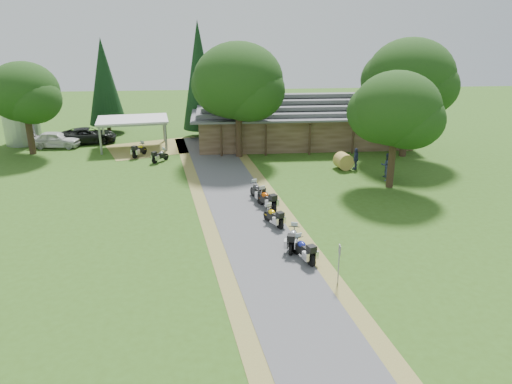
{
  "coord_description": "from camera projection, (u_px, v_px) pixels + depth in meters",
  "views": [
    {
      "loc": [
        -2.52,
        -23.96,
        12.4
      ],
      "look_at": [
        -0.06,
        5.53,
        1.6
      ],
      "focal_mm": 35.0,
      "sensor_mm": 36.0,
      "label": 1
    }
  ],
  "objects": [
    {
      "name": "motorcycle_row_a",
      "position": [
        304.0,
        249.0,
        26.1
      ],
      "size": [
        1.3,
        2.01,
        1.31
      ],
      "primitive_type": null,
      "rotation": [
        0.0,
        0.0,
        1.95
      ],
      "color": "navy",
      "rests_on": "ground"
    },
    {
      "name": "motorcycle_row_b",
      "position": [
        293.0,
        237.0,
        27.37
      ],
      "size": [
        1.15,
        2.05,
        1.33
      ],
      "primitive_type": null,
      "rotation": [
        0.0,
        0.0,
        1.29
      ],
      "color": "#9D9EA4",
      "rests_on": "ground"
    },
    {
      "name": "car_white_sedan",
      "position": [
        55.0,
        137.0,
        47.67
      ],
      "size": [
        3.0,
        6.05,
        1.95
      ],
      "primitive_type": "imported",
      "rotation": [
        0.0,
        0.0,
        1.48
      ],
      "color": "white",
      "rests_on": "ground"
    },
    {
      "name": "motorcycle_carport_a",
      "position": [
        139.0,
        149.0,
        44.8
      ],
      "size": [
        1.37,
        1.96,
        1.28
      ],
      "primitive_type": null,
      "rotation": [
        0.0,
        0.0,
        1.12
      ],
      "color": "gold",
      "rests_on": "ground"
    },
    {
      "name": "carport",
      "position": [
        134.0,
        133.0,
        47.41
      ],
      "size": [
        7.03,
        5.17,
        2.82
      ],
      "primitive_type": null,
      "rotation": [
        0.0,
        0.0,
        0.13
      ],
      "color": "silver",
      "rests_on": "ground"
    },
    {
      "name": "motorcycle_row_d",
      "position": [
        267.0,
        199.0,
        32.9
      ],
      "size": [
        1.46,
        2.15,
        1.41
      ],
      "primitive_type": null,
      "rotation": [
        0.0,
        0.0,
        1.99
      ],
      "color": "#BB4404",
      "rests_on": "ground"
    },
    {
      "name": "oak_lodge_left",
      "position": [
        238.0,
        96.0,
        43.07
      ],
      "size": [
        7.74,
        7.74,
        10.88
      ],
      "primitive_type": null,
      "color": "#153710",
      "rests_on": "ground"
    },
    {
      "name": "motorcycle_carport_b",
      "position": [
        160.0,
        155.0,
        43.22
      ],
      "size": [
        1.51,
        1.64,
        1.16
      ],
      "primitive_type": null,
      "rotation": [
        0.0,
        0.0,
        0.87
      ],
      "color": "slate",
      "rests_on": "ground"
    },
    {
      "name": "ground",
      "position": [
        266.0,
        255.0,
        26.88
      ],
      "size": [
        120.0,
        120.0,
        0.0
      ],
      "primitive_type": "plane",
      "color": "#335417",
      "rests_on": "ground"
    },
    {
      "name": "driveway",
      "position": [
        251.0,
        225.0,
        30.58
      ],
      "size": [
        51.95,
        51.95,
        0.0
      ],
      "primitive_type": "plane",
      "rotation": [
        0.0,
        0.0,
        0.14
      ],
      "color": "#4D4E50",
      "rests_on": "ground"
    },
    {
      "name": "silo",
      "position": [
        19.0,
        109.0,
        48.19
      ],
      "size": [
        3.81,
        3.81,
        6.87
      ],
      "primitive_type": "cylinder",
      "rotation": [
        0.0,
        0.0,
        -0.14
      ],
      "color": "gray",
      "rests_on": "ground"
    },
    {
      "name": "oak_lodge_right",
      "position": [
        409.0,
        92.0,
        43.17
      ],
      "size": [
        7.51,
        7.51,
        11.52
      ],
      "primitive_type": null,
      "color": "#153710",
      "rests_on": "ground"
    },
    {
      "name": "cedar_near",
      "position": [
        199.0,
        80.0,
        49.89
      ],
      "size": [
        3.59,
        3.59,
        11.61
      ],
      "primitive_type": "cone",
      "color": "black",
      "rests_on": "ground"
    },
    {
      "name": "sign_post",
      "position": [
        339.0,
        265.0,
        23.68
      ],
      "size": [
        0.37,
        0.06,
        2.08
      ],
      "primitive_type": null,
      "color": "gray",
      "rests_on": "ground"
    },
    {
      "name": "person_b",
      "position": [
        387.0,
        163.0,
        39.09
      ],
      "size": [
        0.7,
        0.55,
        2.26
      ],
      "primitive_type": "imported",
      "rotation": [
        0.0,
        0.0,
        3.01
      ],
      "color": "navy",
      "rests_on": "ground"
    },
    {
      "name": "lodge",
      "position": [
        302.0,
        118.0,
        48.97
      ],
      "size": [
        21.4,
        9.4,
        4.9
      ],
      "primitive_type": null,
      "color": "brown",
      "rests_on": "ground"
    },
    {
      "name": "person_c",
      "position": [
        356.0,
        157.0,
        41.0
      ],
      "size": [
        0.68,
        0.74,
        2.11
      ],
      "primitive_type": "imported",
      "rotation": [
        0.0,
        0.0,
        4.16
      ],
      "color": "navy",
      "rests_on": "ground"
    },
    {
      "name": "hay_bale",
      "position": [
        343.0,
        161.0,
        41.22
      ],
      "size": [
        1.58,
        1.49,
        1.35
      ],
      "primitive_type": "cylinder",
      "rotation": [
        1.57,
        0.0,
        0.22
      ],
      "color": "#A9843E",
      "rests_on": "ground"
    },
    {
      "name": "person_a",
      "position": [
        388.0,
        169.0,
        38.27
      ],
      "size": [
        0.67,
        0.63,
        1.9
      ],
      "primitive_type": "imported",
      "rotation": [
        0.0,
        0.0,
        3.75
      ],
      "color": "navy",
      "rests_on": "ground"
    },
    {
      "name": "car_dark_suv",
      "position": [
        87.0,
        132.0,
        49.17
      ],
      "size": [
        3.49,
        6.31,
        2.29
      ],
      "primitive_type": "imported",
      "rotation": [
        0.0,
        0.0,
        1.74
      ],
      "color": "black",
      "rests_on": "ground"
    },
    {
      "name": "motorcycle_row_c",
      "position": [
        273.0,
        216.0,
        30.39
      ],
      "size": [
        1.35,
        1.9,
        1.25
      ],
      "primitive_type": null,
      "rotation": [
        0.0,
        0.0,
        2.04
      ],
      "color": "#E1AA06",
      "rests_on": "ground"
    },
    {
      "name": "motorcycle_row_e",
      "position": [
        257.0,
        191.0,
        34.43
      ],
      "size": [
        1.23,
        2.06,
        1.34
      ],
      "primitive_type": null,
      "rotation": [
        0.0,
        0.0,
        1.9
      ],
      "color": "black",
      "rests_on": "ground"
    },
    {
      "name": "oak_driveway",
      "position": [
        395.0,
        124.0,
        35.62
      ],
      "size": [
        6.25,
        6.25,
        9.48
      ],
      "primitive_type": null,
      "color": "#153710",
      "rests_on": "ground"
    },
    {
      "name": "oak_silo",
      "position": [
        25.0,
        104.0,
        44.27
      ],
      "size": [
        6.18,
        6.18,
        9.13
      ],
      "primitive_type": null,
      "color": "#153710",
      "rests_on": "ground"
    },
    {
      "name": "cedar_far",
      "position": [
        105.0,
        86.0,
        52.01
      ],
      "size": [
        3.83,
        3.83,
        9.86
      ],
      "primitive_type": "cone",
      "color": "black",
      "rests_on": "ground"
    }
  ]
}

